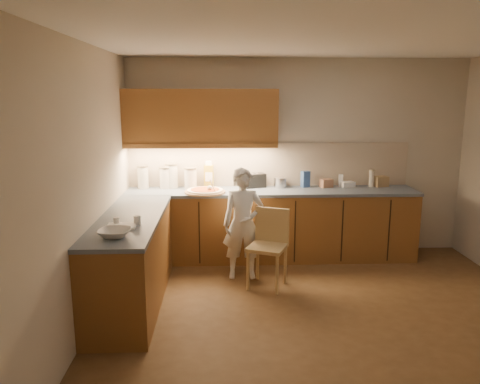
% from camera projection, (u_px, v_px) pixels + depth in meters
% --- Properties ---
extents(room, '(4.54, 4.50, 2.62)m').
position_uv_depth(room, '(333.00, 146.00, 4.25)').
color(room, '#51361B').
rests_on(room, ground).
extents(l_counter, '(3.77, 2.62, 0.92)m').
position_uv_depth(l_counter, '(230.00, 235.00, 5.69)').
color(l_counter, brown).
rests_on(l_counter, ground).
extents(backsplash, '(3.75, 0.02, 0.58)m').
position_uv_depth(backsplash, '(269.00, 164.00, 6.28)').
color(backsplash, '#B7A68E').
rests_on(backsplash, l_counter).
extents(upper_cabinets, '(1.95, 0.36, 0.73)m').
position_uv_depth(upper_cabinets, '(201.00, 117.00, 5.95)').
color(upper_cabinets, brown).
rests_on(upper_cabinets, ground).
extents(pizza_on_board, '(0.51, 0.51, 0.21)m').
position_uv_depth(pizza_on_board, '(205.00, 191.00, 5.87)').
color(pizza_on_board, '#AB8355').
rests_on(pizza_on_board, l_counter).
extents(child, '(0.48, 0.32, 1.31)m').
position_uv_depth(child, '(243.00, 224.00, 5.45)').
color(child, white).
rests_on(child, ground).
extents(wooden_chair, '(0.52, 0.52, 0.88)m').
position_uv_depth(wooden_chair, '(269.00, 242.00, 5.26)').
color(wooden_chair, tan).
rests_on(wooden_chair, ground).
extents(mixing_bowl, '(0.30, 0.30, 0.07)m').
position_uv_depth(mixing_bowl, '(115.00, 233.00, 4.06)').
color(mixing_bowl, silver).
rests_on(mixing_bowl, l_counter).
extents(canister_a, '(0.15, 0.15, 0.30)m').
position_uv_depth(canister_a, '(143.00, 177.00, 6.12)').
color(canister_a, beige).
rests_on(canister_a, l_counter).
extents(canister_b, '(0.16, 0.16, 0.28)m').
position_uv_depth(canister_b, '(166.00, 177.00, 6.14)').
color(canister_b, silver).
rests_on(canister_b, l_counter).
extents(canister_c, '(0.17, 0.17, 0.32)m').
position_uv_depth(canister_c, '(172.00, 176.00, 6.16)').
color(canister_c, silver).
rests_on(canister_c, l_counter).
extents(canister_d, '(0.17, 0.17, 0.28)m').
position_uv_depth(canister_d, '(191.00, 178.00, 6.12)').
color(canister_d, silver).
rests_on(canister_d, l_counter).
extents(oil_jug, '(0.13, 0.10, 0.36)m').
position_uv_depth(oil_jug, '(209.00, 175.00, 6.18)').
color(oil_jug, '#AD9622').
rests_on(oil_jug, l_counter).
extents(toaster, '(0.32, 0.25, 0.19)m').
position_uv_depth(toaster, '(254.00, 180.00, 6.21)').
color(toaster, black).
rests_on(toaster, l_counter).
extents(steel_pot, '(0.18, 0.18, 0.14)m').
position_uv_depth(steel_pot, '(280.00, 182.00, 6.20)').
color(steel_pot, silver).
rests_on(steel_pot, l_counter).
extents(blue_box, '(0.13, 0.11, 0.21)m').
position_uv_depth(blue_box, '(305.00, 179.00, 6.22)').
color(blue_box, '#35589F').
rests_on(blue_box, l_counter).
extents(card_box_a, '(0.18, 0.15, 0.11)m').
position_uv_depth(card_box_a, '(326.00, 183.00, 6.22)').
color(card_box_a, '#AD7B5D').
rests_on(card_box_a, l_counter).
extents(white_bottle, '(0.06, 0.06, 0.16)m').
position_uv_depth(white_bottle, '(341.00, 181.00, 6.26)').
color(white_bottle, white).
rests_on(white_bottle, l_counter).
extents(flat_pack, '(0.20, 0.16, 0.07)m').
position_uv_depth(flat_pack, '(347.00, 184.00, 6.24)').
color(flat_pack, white).
rests_on(flat_pack, l_counter).
extents(tall_jar, '(0.07, 0.07, 0.23)m').
position_uv_depth(tall_jar, '(372.00, 178.00, 6.24)').
color(tall_jar, beige).
rests_on(tall_jar, l_counter).
extents(card_box_b, '(0.20, 0.17, 0.14)m').
position_uv_depth(card_box_b, '(381.00, 181.00, 6.28)').
color(card_box_b, tan).
rests_on(card_box_b, l_counter).
extents(dough_cloth, '(0.28, 0.23, 0.02)m').
position_uv_depth(dough_cloth, '(122.00, 226.00, 4.37)').
color(dough_cloth, white).
rests_on(dough_cloth, l_counter).
extents(spice_jar_a, '(0.07, 0.07, 0.07)m').
position_uv_depth(spice_jar_a, '(116.00, 221.00, 4.43)').
color(spice_jar_a, silver).
rests_on(spice_jar_a, l_counter).
extents(spice_jar_b, '(0.08, 0.08, 0.09)m').
position_uv_depth(spice_jar_b, '(137.00, 220.00, 4.43)').
color(spice_jar_b, white).
rests_on(spice_jar_b, l_counter).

